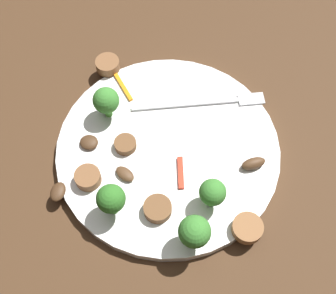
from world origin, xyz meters
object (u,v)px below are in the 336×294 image
broccoli_floret_1 (111,199)px  mushroom_2 (58,192)px  broccoli_floret_3 (106,101)px  sausage_slice_2 (108,65)px  broccoli_floret_0 (212,193)px  broccoli_floret_2 (195,232)px  sausage_slice_4 (247,228)px  pepper_strip_0 (123,86)px  sausage_slice_1 (158,209)px  mushroom_1 (254,161)px  mushroom_0 (89,142)px  fork (209,103)px  sausage_slice_0 (125,144)px  pepper_strip_2 (181,173)px  sausage_slice_3 (88,178)px  mushroom_3 (125,174)px  plate (168,150)px

broccoli_floret_1 → mushroom_2: (-0.07, 0.00, -0.03)m
broccoli_floret_3 → sausage_slice_2: 0.08m
broccoli_floret_0 → broccoli_floret_2: bearing=-100.7°
broccoli_floret_2 → broccoli_floret_3: (-0.15, 0.14, -0.00)m
sausage_slice_4 → broccoli_floret_2: bearing=-153.3°
sausage_slice_2 → sausage_slice_4: sausage_slice_2 is taller
broccoli_floret_2 → pepper_strip_0: broccoli_floret_2 is taller
sausage_slice_1 → mushroom_1: 0.13m
mushroom_0 → broccoli_floret_1: bearing=-53.2°
sausage_slice_4 → fork: bearing=115.8°
broccoli_floret_3 → sausage_slice_0: broccoli_floret_3 is taller
sausage_slice_4 → pepper_strip_2: bearing=150.5°
sausage_slice_1 → mushroom_0: bearing=148.7°
mushroom_1 → sausage_slice_0: bearing=-174.3°
sausage_slice_0 → pepper_strip_0: size_ratio=0.53×
broccoli_floret_3 → sausage_slice_3: (0.01, -0.10, -0.02)m
pepper_strip_2 → sausage_slice_1: bearing=-105.5°
broccoli_floret_0 → sausage_slice_4: bearing=-26.0°
mushroom_3 → broccoli_floret_2: bearing=-31.4°
sausage_slice_3 → mushroom_1: sausage_slice_3 is taller
pepper_strip_2 → mushroom_0: bearing=174.5°
sausage_slice_1 → sausage_slice_3: 0.09m
sausage_slice_3 → mushroom_1: size_ratio=1.02×
sausage_slice_0 → pepper_strip_0: 0.09m
broccoli_floret_2 → mushroom_0: size_ratio=2.36×
mushroom_2 → mushroom_3: same height
sausage_slice_1 → sausage_slice_4: bearing=1.5°
sausage_slice_2 → broccoli_floret_0: bearing=-42.0°
sausage_slice_3 → mushroom_0: (-0.02, 0.05, -0.00)m
sausage_slice_2 → mushroom_1: (0.22, -0.10, -0.00)m
sausage_slice_1 → mushroom_3: sausage_slice_1 is taller
broccoli_floret_0 → mushroom_3: 0.11m
sausage_slice_3 → mushroom_2: size_ratio=1.25×
plate → sausage_slice_3: size_ratio=9.01×
fork → broccoli_floret_1: size_ratio=3.24×
mushroom_3 → mushroom_0: bearing=151.5°
sausage_slice_3 → fork: bearing=50.9°
fork → sausage_slice_2: (-0.15, 0.02, 0.01)m
plate → pepper_strip_2: bearing=-52.9°
broccoli_floret_2 → broccoli_floret_0: bearing=79.3°
fork → sausage_slice_3: (-0.12, -0.15, 0.01)m
plate → mushroom_3: (-0.04, -0.05, 0.01)m
sausage_slice_1 → mushroom_0: sausage_slice_1 is taller
broccoli_floret_1 → sausage_slice_3: bearing=145.1°
broccoli_floret_0 → sausage_slice_3: 0.15m
plate → fork: fork is taller
sausage_slice_3 → mushroom_1: bearing=20.7°
fork → mushroom_0: size_ratio=7.35×
broccoli_floret_1 → pepper_strip_2: (0.06, 0.07, -0.03)m
broccoli_floret_0 → sausage_slice_0: 0.13m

